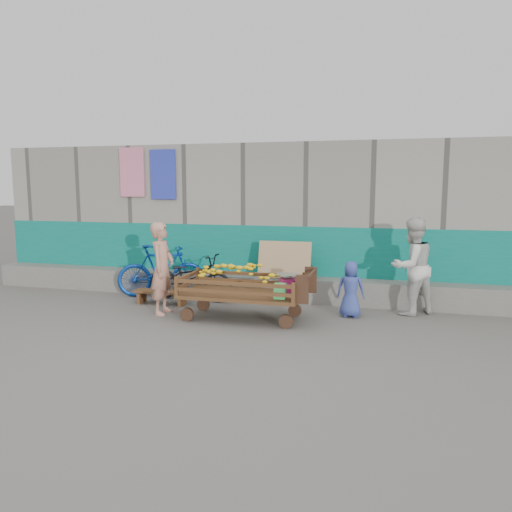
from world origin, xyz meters
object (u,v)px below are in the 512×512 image
(banana_cart, at_px, (240,282))
(vendor_man, at_px, (162,268))
(bicycle_blue, at_px, (162,271))
(bench, at_px, (162,294))
(bicycle_dark, at_px, (191,277))
(child, at_px, (351,289))
(woman, at_px, (412,266))

(banana_cart, relative_size, vendor_man, 1.37)
(banana_cart, height_order, bicycle_blue, bicycle_blue)
(bench, bearing_deg, bicycle_blue, 115.35)
(bicycle_dark, bearing_deg, vendor_man, 178.54)
(child, height_order, bicycle_blue, bicycle_blue)
(woman, relative_size, bicycle_dark, 0.97)
(child, bearing_deg, bicycle_blue, -7.61)
(bicycle_dark, distance_m, bicycle_blue, 0.73)
(woman, bearing_deg, bench, -32.67)
(bench, height_order, vendor_man, vendor_man)
(banana_cart, relative_size, woman, 1.30)
(banana_cart, height_order, bicycle_dark, banana_cart)
(vendor_man, bearing_deg, bicycle_dark, -6.96)
(vendor_man, bearing_deg, bench, 25.29)
(bench, relative_size, woman, 0.62)
(woman, bearing_deg, vendor_man, -23.91)
(bench, relative_size, child, 1.09)
(bicycle_dark, xyz_separation_m, bicycle_blue, (-0.70, 0.20, 0.07))
(vendor_man, relative_size, bicycle_blue, 0.92)
(bench, height_order, woman, woman)
(vendor_man, distance_m, bicycle_dark, 1.10)
(bench, height_order, child, child)
(bicycle_blue, bearing_deg, bench, -178.79)
(banana_cart, distance_m, bench, 1.85)
(vendor_man, height_order, child, vendor_man)
(banana_cart, bearing_deg, bench, 160.56)
(banana_cart, relative_size, child, 2.28)
(woman, bearing_deg, bicycle_blue, -40.65)
(bench, distance_m, woman, 4.48)
(vendor_man, bearing_deg, child, -81.52)
(bicycle_dark, bearing_deg, banana_cart, -125.87)
(banana_cart, distance_m, vendor_man, 1.38)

